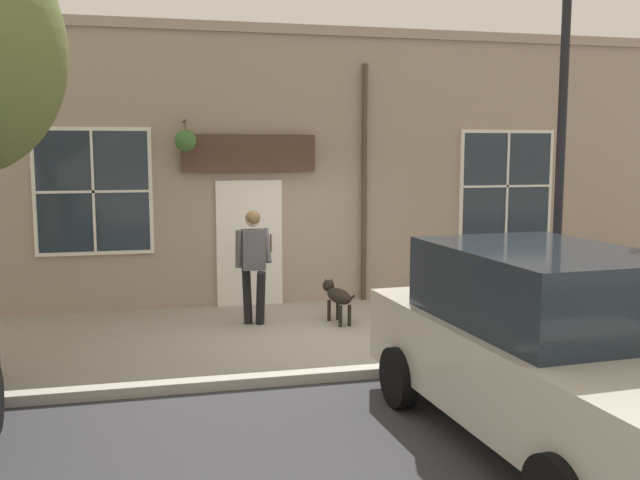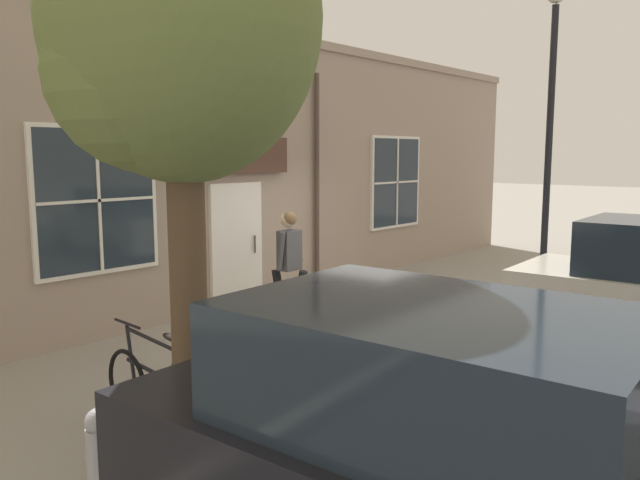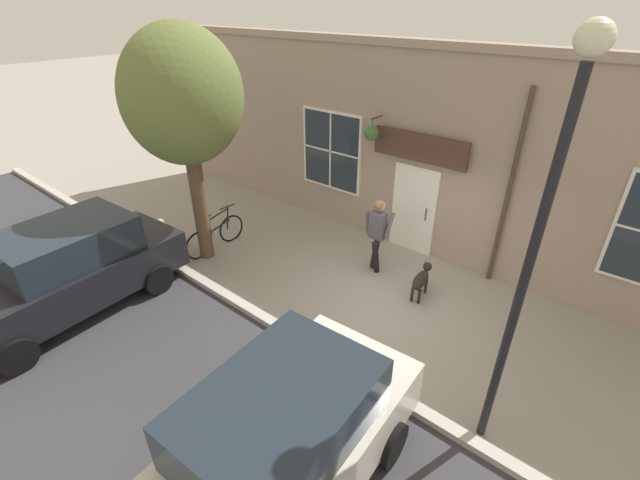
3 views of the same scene
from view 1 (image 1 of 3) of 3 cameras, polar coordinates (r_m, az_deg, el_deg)
name	(u,v)px [view 1 (image 1 of 3)]	position (r m, az deg, el deg)	size (l,w,h in m)	color
ground_plane	(315,334)	(10.20, -0.37, -7.56)	(90.00, 90.00, 0.00)	gray
storefront_facade	(284,166)	(12.16, -2.91, 5.93)	(0.95, 18.00, 4.65)	gray
pedestrian_walking	(253,256)	(10.65, -5.36, -1.26)	(0.55, 0.55, 1.72)	black
dog_on_leash	(337,296)	(10.80, 1.41, -4.48)	(1.10, 0.35, 0.63)	black
parked_car_mid_block	(550,349)	(6.59, 17.95, -8.32)	(4.39, 2.12, 1.75)	beige
street_lamp	(564,85)	(9.35, 18.91, 11.65)	(0.32, 0.32, 5.24)	black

